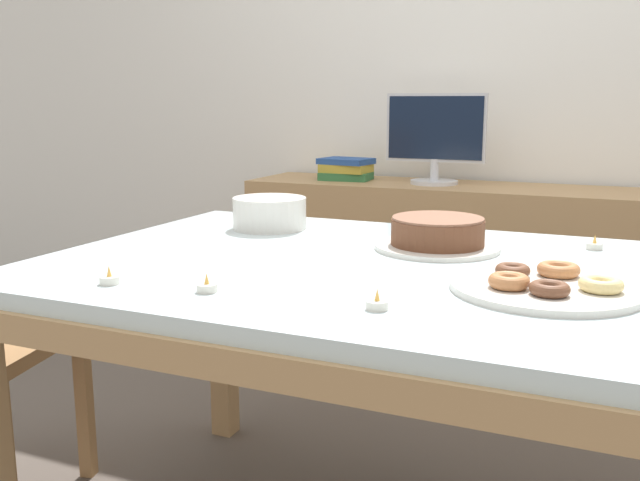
% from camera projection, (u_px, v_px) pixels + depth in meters
% --- Properties ---
extents(wall_back, '(8.00, 0.10, 2.60)m').
position_uv_depth(wall_back, '(512.00, 61.00, 3.09)').
color(wall_back, white).
rests_on(wall_back, ground).
extents(dining_table, '(1.54, 1.09, 0.77)m').
position_uv_depth(dining_table, '(375.00, 300.00, 1.63)').
color(dining_table, silver).
rests_on(dining_table, ground).
extents(sideboard, '(2.10, 0.44, 0.78)m').
position_uv_depth(sideboard, '(490.00, 279.00, 3.00)').
color(sideboard, tan).
rests_on(sideboard, ground).
extents(computer_monitor, '(0.42, 0.20, 0.38)m').
position_uv_depth(computer_monitor, '(435.00, 139.00, 2.98)').
color(computer_monitor, silver).
rests_on(computer_monitor, sideboard).
extents(book_stack, '(0.24, 0.19, 0.10)m').
position_uv_depth(book_stack, '(346.00, 169.00, 3.17)').
color(book_stack, '#2D6638').
rests_on(book_stack, sideboard).
extents(cake_chocolate_round, '(0.31, 0.31, 0.08)m').
position_uv_depth(cake_chocolate_round, '(437.00, 235.00, 1.75)').
color(cake_chocolate_round, silver).
rests_on(cake_chocolate_round, dining_table).
extents(pastry_platter, '(0.37, 0.37, 0.04)m').
position_uv_depth(pastry_platter, '(546.00, 285.00, 1.37)').
color(pastry_platter, silver).
rests_on(pastry_platter, dining_table).
extents(plate_stack, '(0.21, 0.21, 0.09)m').
position_uv_depth(plate_stack, '(270.00, 213.00, 2.04)').
color(plate_stack, silver).
rests_on(plate_stack, dining_table).
extents(tealight_near_cakes, '(0.04, 0.04, 0.04)m').
position_uv_depth(tealight_near_cakes, '(594.00, 245.00, 1.76)').
color(tealight_near_cakes, silver).
rests_on(tealight_near_cakes, dining_table).
extents(tealight_near_front, '(0.04, 0.04, 0.04)m').
position_uv_depth(tealight_near_front, '(110.00, 279.00, 1.42)').
color(tealight_near_front, silver).
rests_on(tealight_near_front, dining_table).
extents(tealight_centre, '(0.04, 0.04, 0.04)m').
position_uv_depth(tealight_centre, '(207.00, 287.00, 1.37)').
color(tealight_centre, silver).
rests_on(tealight_centre, dining_table).
extents(tealight_left_edge, '(0.04, 0.04, 0.04)m').
position_uv_depth(tealight_left_edge, '(377.00, 304.00, 1.25)').
color(tealight_left_edge, silver).
rests_on(tealight_left_edge, dining_table).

